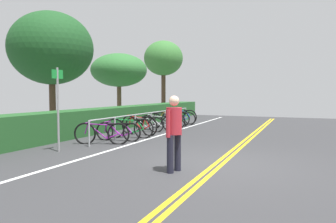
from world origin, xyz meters
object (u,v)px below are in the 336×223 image
object	(u,v)px
bicycle_3	(139,125)
bicycle_7	(171,119)
pedestrian	(174,129)
bicycle_2	(129,128)
bicycle_6	(166,121)
bicycle_9	(181,116)
bicycle_5	(158,123)
sign_post_near	(58,101)
tree_extra	(163,59)
tree_mid	(51,49)
bicycle_1	(118,132)
bicycle_0	(102,133)
bicycle_4	(145,124)
bicycle_8	(179,118)
bike_rack	(152,117)
tree_far_right	(119,70)

from	to	relation	value
bicycle_3	bicycle_7	world-z (taller)	bicycle_3
bicycle_3	pedestrian	xyz separation A→B (m)	(-4.84, -3.41, 0.52)
pedestrian	bicycle_2	bearing A→B (deg)	40.26
bicycle_6	bicycle_7	world-z (taller)	bicycle_7
bicycle_9	bicycle_5	bearing A→B (deg)	-176.65
sign_post_near	tree_extra	bearing A→B (deg)	12.28
pedestrian	tree_extra	bearing A→B (deg)	24.65
bicycle_5	sign_post_near	size ratio (longest dim) A/B	0.75
tree_mid	bicycle_6	bearing A→B (deg)	-53.56
sign_post_near	tree_extra	size ratio (longest dim) A/B	0.43
bicycle_1	tree_extra	size ratio (longest dim) A/B	0.31
bicycle_0	tree_mid	distance (m)	5.32
bicycle_4	bicycle_8	xyz separation A→B (m)	(3.28, -0.23, 0.01)
bicycle_9	pedestrian	bearing A→B (deg)	-159.99
bicycle_8	tree_extra	world-z (taller)	tree_extra
bicycle_2	bike_rack	bearing A→B (deg)	3.92
pedestrian	tree_far_right	size ratio (longest dim) A/B	0.41
bike_rack	bicycle_4	xyz separation A→B (m)	(-0.40, 0.12, -0.29)
bicycle_7	tree_extra	bearing A→B (deg)	26.71
tree_far_right	pedestrian	bearing A→B (deg)	-142.71
bicycle_9	sign_post_near	world-z (taller)	sign_post_near
bicycle_1	bicycle_2	world-z (taller)	bicycle_2
bicycle_2	tree_extra	bearing A→B (deg)	17.72
bicycle_2	tree_far_right	bearing A→B (deg)	34.92
bicycle_6	pedestrian	distance (m)	7.99
pedestrian	sign_post_near	world-z (taller)	sign_post_near
bicycle_4	tree_extra	bearing A→B (deg)	19.32
bicycle_2	bicycle_9	size ratio (longest dim) A/B	0.96
tree_far_right	bicycle_7	bearing A→B (deg)	-106.75
bicycle_1	tree_far_right	xyz separation A→B (m)	(6.02, 3.68, 2.54)
bike_rack	bicycle_3	world-z (taller)	bike_rack
pedestrian	tree_extra	xyz separation A→B (m)	(14.80, 6.79, 3.15)
bicycle_0	bicycle_4	size ratio (longest dim) A/B	1.12
bicycle_2	bicycle_3	world-z (taller)	bicycle_3
bicycle_7	bicycle_1	bearing A→B (deg)	-178.68
bicycle_5	bicycle_6	distance (m)	0.76
bicycle_4	bicycle_8	bearing A→B (deg)	-4.00
bike_rack	tree_far_right	xyz separation A→B (m)	(3.14, 3.53, 2.25)
bicycle_4	bicycle_9	bearing A→B (deg)	-0.59
pedestrian	bike_rack	bearing A→B (deg)	29.83
bicycle_3	bicycle_7	distance (m)	3.26
bicycle_4	tree_far_right	distance (m)	5.53
tree_mid	tree_extra	world-z (taller)	tree_extra
bicycle_2	bicycle_7	distance (m)	4.19
bicycle_3	bicycle_9	size ratio (longest dim) A/B	0.94
sign_post_near	tree_mid	distance (m)	5.37
pedestrian	tree_mid	xyz separation A→B (m)	(4.35, 7.24, 2.56)
sign_post_near	tree_far_right	world-z (taller)	tree_far_right
bicycle_5	tree_far_right	size ratio (longest dim) A/B	0.46
bicycle_0	sign_post_near	world-z (taller)	sign_post_near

